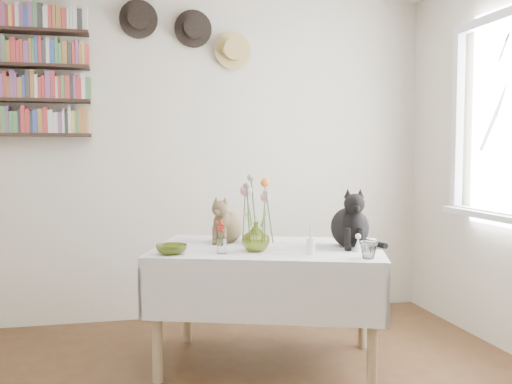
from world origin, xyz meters
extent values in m
cube|color=beige|center=(0.00, 2.27, 1.25)|extent=(4.04, 0.04, 2.54)
cube|color=white|center=(1.97, 1.53, 1.50)|extent=(0.06, 0.06, 1.20)
cube|color=white|center=(0.47, 1.14, 0.68)|extent=(1.54, 1.25, 0.06)
cylinder|color=tan|center=(-0.20, 1.01, 0.33)|extent=(0.06, 0.06, 0.66)
cylinder|color=tan|center=(0.90, 0.62, 0.33)|extent=(0.06, 0.06, 0.66)
cylinder|color=tan|center=(0.03, 1.67, 0.33)|extent=(0.06, 0.06, 0.66)
cylinder|color=tan|center=(1.13, 1.28, 0.33)|extent=(0.06, 0.06, 0.66)
imported|color=#9EB140|center=(0.36, 1.01, 0.80)|extent=(0.17, 0.17, 0.17)
imported|color=#9EB140|center=(-0.12, 1.02, 0.74)|extent=(0.24, 0.24, 0.05)
imported|color=white|center=(0.89, 0.66, 0.76)|extent=(0.11, 0.11, 0.09)
cylinder|color=white|center=(0.63, 0.84, 0.76)|extent=(0.04, 0.04, 0.09)
cylinder|color=white|center=(0.63, 0.84, 0.84)|extent=(0.02, 0.02, 0.07)
cylinder|color=white|center=(0.16, 0.98, 0.76)|extent=(0.05, 0.05, 0.09)
cone|color=white|center=(0.92, 0.86, 0.75)|extent=(0.06, 0.06, 0.08)
sphere|color=beige|center=(0.92, 0.86, 0.80)|extent=(0.03, 0.03, 0.03)
cylinder|color=#4C7233|center=(0.33, 1.02, 0.91)|extent=(0.01, 0.01, 0.30)
sphere|color=pink|center=(0.33, 1.02, 1.06)|extent=(0.07, 0.07, 0.07)
cylinder|color=#4C7233|center=(0.40, 0.99, 0.89)|extent=(0.01, 0.01, 0.26)
sphere|color=pink|center=(0.40, 0.99, 1.02)|extent=(0.06, 0.06, 0.06)
cylinder|color=#4C7233|center=(0.42, 1.04, 0.93)|extent=(0.01, 0.01, 0.34)
sphere|color=orange|center=(0.42, 1.04, 1.10)|extent=(0.06, 0.06, 0.06)
cylinder|color=#4C7233|center=(0.30, 1.05, 0.92)|extent=(0.01, 0.01, 0.31)
sphere|color=orange|center=(0.30, 1.05, 1.07)|extent=(0.05, 0.05, 0.05)
cylinder|color=#4C7233|center=(0.36, 1.06, 0.95)|extent=(0.01, 0.01, 0.37)
sphere|color=#999E93|center=(0.36, 1.06, 1.13)|extent=(0.04, 0.04, 0.04)
cylinder|color=#4C7233|center=(0.31, 0.98, 0.93)|extent=(0.01, 0.01, 0.33)
sphere|color=#999E93|center=(0.31, 0.98, 1.09)|extent=(0.04, 0.04, 0.04)
cylinder|color=#4C7233|center=(0.43, 0.97, 0.91)|extent=(0.01, 0.01, 0.29)
sphere|color=#999E93|center=(0.43, 0.97, 1.05)|extent=(0.04, 0.04, 0.04)
cube|color=black|center=(-1.10, 2.16, 1.40)|extent=(1.00, 0.16, 0.02)
cube|color=black|center=(-1.10, 2.16, 1.64)|extent=(1.00, 0.16, 0.02)
cube|color=black|center=(-1.10, 2.16, 1.88)|extent=(1.00, 0.16, 0.02)
cube|color=black|center=(-1.10, 2.16, 2.12)|extent=(1.00, 0.16, 0.02)
cylinder|color=black|center=(-0.25, 2.21, 2.25)|extent=(0.28, 0.02, 0.28)
cylinder|color=black|center=(-0.25, 2.17, 2.25)|extent=(0.16, 0.08, 0.16)
cylinder|color=black|center=(0.15, 2.21, 2.20)|extent=(0.28, 0.02, 0.28)
cylinder|color=black|center=(0.15, 2.17, 2.20)|extent=(0.16, 0.08, 0.16)
cylinder|color=tan|center=(0.45, 2.21, 2.05)|extent=(0.28, 0.02, 0.28)
cylinder|color=tan|center=(0.45, 2.17, 2.05)|extent=(0.16, 0.08, 0.16)
camera|label=1|loc=(-0.36, -2.12, 1.28)|focal=40.00mm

